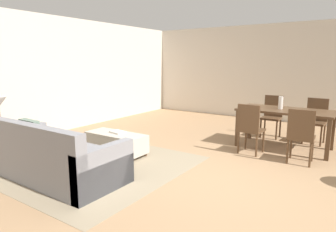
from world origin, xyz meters
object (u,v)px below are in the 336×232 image
(dining_chair_near_left, at_px, (250,126))
(dining_chair_far_right, at_px, (316,118))
(couch, at_px, (53,159))
(vase_centerpiece, at_px, (281,103))
(dining_chair_near_right, at_px, (301,133))
(dining_chair_far_left, at_px, (272,114))
(book_on_ottoman, at_px, (118,132))
(side_table, at_px, (2,135))
(dining_table, at_px, (285,114))
(ottoman_table, at_px, (116,142))

(dining_chair_near_left, bearing_deg, dining_chair_far_right, 60.46)
(couch, bearing_deg, dining_chair_near_left, 53.62)
(dining_chair_far_right, xyz_separation_m, vase_centerpiece, (-0.54, -0.76, 0.36))
(dining_chair_near_left, height_order, dining_chair_near_right, same)
(dining_chair_near_left, xyz_separation_m, dining_chair_far_right, (0.86, 1.52, 0.00))
(dining_chair_far_left, bearing_deg, dining_chair_near_left, -89.28)
(book_on_ottoman, bearing_deg, couch, -88.54)
(side_table, relative_size, dining_chair_near_left, 0.62)
(dining_table, distance_m, dining_chair_far_right, 0.90)
(vase_centerpiece, bearing_deg, dining_chair_near_left, -113.25)
(side_table, distance_m, dining_chair_far_right, 5.95)
(side_table, relative_size, dining_chair_far_right, 0.62)
(dining_chair_far_left, height_order, book_on_ottoman, dining_chair_far_left)
(dining_chair_near_right, bearing_deg, ottoman_table, -156.00)
(ottoman_table, height_order, dining_table, dining_table)
(ottoman_table, relative_size, dining_table, 0.68)
(side_table, bearing_deg, vase_centerpiece, 43.41)
(dining_table, xyz_separation_m, dining_chair_far_left, (-0.44, 0.79, -0.15))
(vase_centerpiece, distance_m, book_on_ottoman, 3.15)
(book_on_ottoman, bearing_deg, dining_table, 40.16)
(dining_chair_far_right, bearing_deg, book_on_ottoman, -135.49)
(couch, distance_m, dining_table, 4.20)
(dining_chair_far_left, bearing_deg, dining_table, -60.60)
(ottoman_table, xyz_separation_m, book_on_ottoman, (0.00, 0.05, 0.18))
(dining_chair_near_right, distance_m, dining_chair_far_right, 1.59)
(couch, relative_size, dining_chair_near_right, 2.31)
(couch, height_order, dining_chair_far_right, dining_chair_far_right)
(couch, bearing_deg, dining_chair_far_left, 65.15)
(couch, xyz_separation_m, book_on_ottoman, (-0.04, 1.38, 0.11))
(couch, bearing_deg, side_table, -179.03)
(book_on_ottoman, bearing_deg, side_table, -133.36)
(book_on_ottoman, bearing_deg, dining_chair_far_right, 44.51)
(couch, xyz_separation_m, dining_chair_far_right, (2.83, 4.20, 0.23))
(dining_table, xyz_separation_m, dining_chair_near_right, (0.44, -0.82, -0.15))
(side_table, bearing_deg, dining_chair_far_right, 45.20)
(ottoman_table, distance_m, dining_chair_near_right, 3.16)
(ottoman_table, distance_m, dining_table, 3.24)
(dining_table, bearing_deg, side_table, -137.40)
(dining_chair_near_left, xyz_separation_m, dining_chair_near_right, (0.87, -0.07, 0.00))
(dining_table, relative_size, dining_chair_far_left, 1.86)
(vase_centerpiece, bearing_deg, dining_table, -3.75)
(dining_table, relative_size, book_on_ottoman, 6.60)
(ottoman_table, bearing_deg, vase_centerpiece, 42.05)
(couch, bearing_deg, dining_table, 55.06)
(couch, distance_m, vase_centerpiece, 4.18)
(dining_chair_near_right, relative_size, vase_centerpiece, 3.80)
(dining_table, xyz_separation_m, vase_centerpiece, (-0.10, 0.01, 0.21))
(couch, xyz_separation_m, dining_table, (2.40, 3.43, 0.38))
(dining_chair_far_left, bearing_deg, side_table, -127.99)
(dining_chair_far_right, bearing_deg, couch, -124.02)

